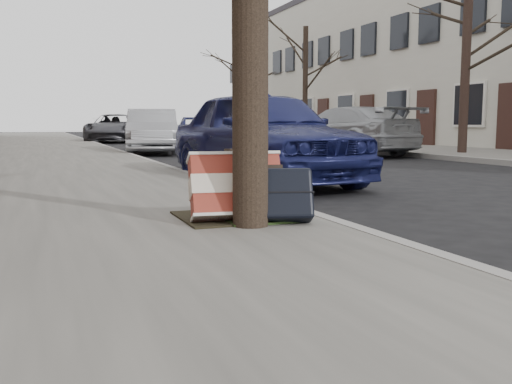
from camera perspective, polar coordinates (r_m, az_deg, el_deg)
name	(u,v)px	position (r m, az deg, el deg)	size (l,w,h in m)	color
near_sidewalk	(30,152)	(18.27, -21.70, 3.77)	(5.00, 70.00, 0.12)	gray
far_sidewalk	(364,146)	(21.47, 10.75, 4.53)	(4.00, 70.00, 0.12)	gray
house_far	(465,57)	(25.59, 20.22, 12.54)	(6.70, 40.00, 7.20)	#B9B6A6
dirt_patch	(231,217)	(4.75, -2.49, -2.48)	(0.85, 0.85, 0.01)	black
suitcase_red	(236,187)	(4.53, -2.04, 0.51)	(0.72, 0.20, 0.52)	maroon
suitcase_navy	(275,195)	(4.46, 1.96, -0.26)	(0.58, 0.19, 0.41)	black
car_near_front	(262,135)	(8.67, 0.64, 5.68)	(1.70, 4.21, 1.44)	#181C51
car_near_mid	(152,131)	(17.31, -10.34, 6.00)	(1.40, 4.02, 1.33)	#A3A5AB
car_near_back	(114,128)	(27.86, -13.97, 6.21)	(2.21, 4.79, 1.33)	#3D3D43
car_far_front	(345,131)	(16.45, 8.91, 6.03)	(1.90, 4.66, 1.35)	#95979B
car_far_back	(241,129)	(24.48, -1.46, 6.34)	(1.56, 3.88, 1.32)	maroon
tree_far_a	(466,52)	(16.44, 20.28, 12.97)	(0.24, 0.24, 5.28)	black
tree_far_b	(305,85)	(24.54, 4.95, 10.65)	(0.22, 0.22, 4.80)	black
tree_far_c	(237,92)	(32.65, -1.90, 9.97)	(0.23, 0.23, 5.07)	black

